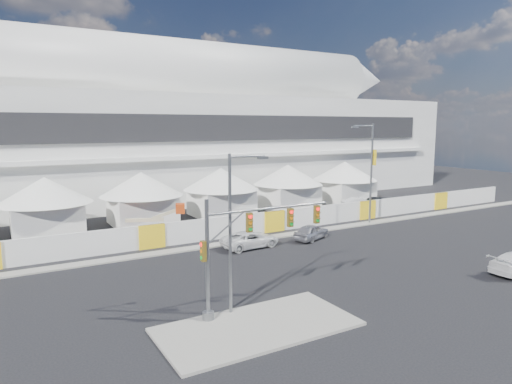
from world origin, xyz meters
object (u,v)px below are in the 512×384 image
sedan_silver (311,232)px  lot_car_b (376,202)px  streetlight_median (234,222)px  lot_car_a (359,203)px  streetlight_curb (370,166)px  boom_lift (139,230)px  traffic_mast (239,249)px  pickup_curb (250,239)px

sedan_silver → lot_car_b: size_ratio=0.95×
sedan_silver → lot_car_b: lot_car_b is taller
sedan_silver → streetlight_median: (-13.43, -10.98, 4.35)m
sedan_silver → lot_car_a: (14.14, 9.19, 0.02)m
streetlight_curb → boom_lift: bearing=165.9°
traffic_mast → streetlight_curb: bearing=31.4°
streetlight_median → pickup_curb: bearing=57.0°
lot_car_b → boom_lift: 29.72m
lot_car_b → lot_car_a: bearing=65.3°
lot_car_b → streetlight_median: 36.09m
traffic_mast → boom_lift: bearing=89.9°
sedan_silver → boom_lift: size_ratio=0.64×
streetlight_median → lot_car_b: bearing=33.4°
lot_car_a → streetlight_curb: 10.00m
lot_car_a → pickup_curb: bearing=127.3°
pickup_curb → streetlight_median: (-7.37, -11.35, 4.36)m
lot_car_b → streetlight_median: streetlight_median is taller
traffic_mast → streetlight_curb: (22.31, 13.60, 2.30)m
pickup_curb → traffic_mast: traffic_mast is taller
traffic_mast → streetlight_curb: streetlight_curb is taller
lot_car_a → traffic_mast: 34.29m
traffic_mast → streetlight_median: 1.41m
lot_car_a → streetlight_median: streetlight_median is taller
boom_lift → lot_car_a: bearing=24.6°
lot_car_a → streetlight_curb: (-5.08, -6.82, 5.25)m
sedan_silver → pickup_curb: sedan_silver is taller
lot_car_a → traffic_mast: size_ratio=0.55×
sedan_silver → lot_car_b: (16.47, 8.75, 0.03)m
traffic_mast → streetlight_median: streetlight_median is taller
traffic_mast → streetlight_curb: 26.23m
streetlight_curb → boom_lift: (-22.29, 5.59, -5.12)m
streetlight_curb → sedan_silver: bearing=-165.3°
traffic_mast → pickup_curb: bearing=58.2°
pickup_curb → traffic_mast: bearing=145.1°
boom_lift → traffic_mast: bearing=-68.0°
sedan_silver → lot_car_a: bearing=-79.5°
sedan_silver → pickup_curb: size_ratio=0.82×
lot_car_a → lot_car_b: lot_car_b is taller
streetlight_curb → boom_lift: size_ratio=1.59×
pickup_curb → streetlight_curb: 16.14m
streetlight_median → sedan_silver: bearing=39.3°
lot_car_a → streetlight_median: bearing=139.9°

